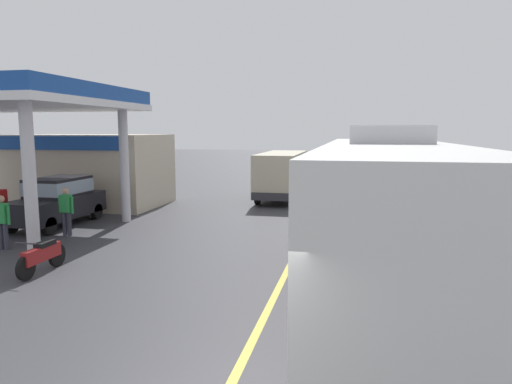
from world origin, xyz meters
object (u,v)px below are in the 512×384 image
Objects in this scene: minibus_opposing_lane at (282,171)px; pedestrian_near_pump at (66,209)px; motorcycle_parked_forecourt at (42,256)px; car_trailing_behind_bus at (363,172)px; car_at_pump at (57,199)px; coach_bus_main at (388,223)px; pedestrian_by_shop at (2,219)px.

minibus_opposing_lane is 3.69× the size of pedestrian_near_pump.
motorcycle_parked_forecourt is 0.43× the size of car_trailing_behind_bus.
minibus_opposing_lane is (7.28, 8.51, 0.46)m from car_at_pump.
coach_bus_main reaches higher than pedestrian_by_shop.
pedestrian_by_shop is at bearing -79.45° from car_at_pump.
car_at_pump is 6.36m from motorcycle_parked_forecourt.
pedestrian_near_pump is (-10.31, 4.26, -0.79)m from coach_bus_main.
car_at_pump and car_trailing_behind_bus have the same top height.
pedestrian_near_pump is (-1.94, 3.86, 0.49)m from motorcycle_parked_forecourt.
motorcycle_parked_forecourt is at bearing -58.05° from car_at_pump.
coach_bus_main reaches higher than car_trailing_behind_bus.
car_at_pump is 2.33× the size of motorcycle_parked_forecourt.
pedestrian_near_pump is 18.63m from car_trailing_behind_bus.
car_at_pump is at bearing 153.78° from coach_bus_main.
coach_bus_main reaches higher than pedestrian_near_pump.
pedestrian_by_shop is (-6.61, -12.10, -0.54)m from minibus_opposing_lane.
pedestrian_near_pump is at bearing -46.99° from car_at_pump.
car_trailing_behind_bus is at bearing 58.48° from pedestrian_by_shop.
car_trailing_behind_bus reaches higher than pedestrian_by_shop.
minibus_opposing_lane is (-4.44, 14.28, -0.25)m from coach_bus_main.
minibus_opposing_lane is 3.41× the size of motorcycle_parked_forecourt.
minibus_opposing_lane is 1.46× the size of car_trailing_behind_bus.
motorcycle_parked_forecourt is 4.35m from pedestrian_near_pump.
minibus_opposing_lane is at bearing 49.44° from car_at_pump.
pedestrian_by_shop is (-2.68, 1.78, 0.49)m from motorcycle_parked_forecourt.
pedestrian_near_pump is at bearing -122.92° from car_trailing_behind_bus.
coach_bus_main is 6.65× the size of pedestrian_by_shop.
car_at_pump is 18.24m from car_trailing_behind_bus.
motorcycle_parked_forecourt is at bearing -105.82° from minibus_opposing_lane.
pedestrian_near_pump is (1.41, -1.51, -0.08)m from car_at_pump.
coach_bus_main is at bearing -2.73° from motorcycle_parked_forecourt.
pedestrian_by_shop is at bearing -118.66° from minibus_opposing_lane.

